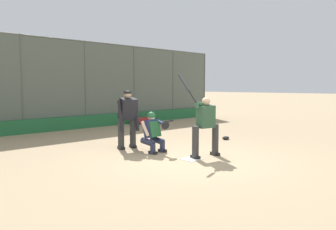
{
  "coord_description": "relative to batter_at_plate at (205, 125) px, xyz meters",
  "views": [
    {
      "loc": [
        6.04,
        5.44,
        1.83
      ],
      "look_at": [
        -0.14,
        -1.0,
        1.05
      ],
      "focal_mm": 35.0,
      "sensor_mm": 36.0,
      "label": 1
    }
  ],
  "objects": [
    {
      "name": "batter_at_plate",
      "position": [
        0.0,
        0.0,
        0.0
      ],
      "size": [
        0.95,
        0.74,
        2.16
      ],
      "rotation": [
        0.0,
        0.0,
        -0.13
      ],
      "color": "#333333",
      "rests_on": "ground_plane"
    },
    {
      "name": "ground_plane",
      "position": [
        0.46,
        -0.06,
        -0.85
      ],
      "size": [
        160.0,
        160.0,
        0.0
      ],
      "primitive_type": "plane",
      "color": "tan"
    },
    {
      "name": "backstop_fence",
      "position": [
        0.46,
        -7.58,
        1.15
      ],
      "size": [
        19.09,
        0.08,
        3.82
      ],
      "color": "#515651",
      "rests_on": "ground_plane"
    },
    {
      "name": "bleachers_beyond",
      "position": [
        -0.33,
        -9.73,
        -0.46
      ],
      "size": [
        13.31,
        1.95,
        1.16
      ],
      "color": "slate",
      "rests_on": "ground_plane"
    },
    {
      "name": "fielding_glove_on_dirt",
      "position": [
        -2.7,
        -1.31,
        -0.79
      ],
      "size": [
        0.3,
        0.23,
        0.11
      ],
      "color": "black",
      "rests_on": "ground_plane"
    },
    {
      "name": "catcher_behind_plate",
      "position": [
        0.56,
        -1.38,
        -0.26
      ],
      "size": [
        0.61,
        0.72,
        1.13
      ],
      "rotation": [
        0.0,
        0.0,
        0.09
      ],
      "color": "#2D334C",
      "rests_on": "ground_plane"
    },
    {
      "name": "padding_wall",
      "position": [
        0.46,
        -7.48,
        -0.57
      ],
      "size": [
        18.63,
        0.18,
        0.55
      ],
      "primitive_type": "cube",
      "color": "#236638",
      "rests_on": "ground_plane"
    },
    {
      "name": "umpire_home",
      "position": [
        0.76,
        -2.31,
        0.07
      ],
      "size": [
        0.69,
        0.47,
        1.71
      ],
      "rotation": [
        0.0,
        0.0,
        -0.12
      ],
      "color": "#333333",
      "rests_on": "ground_plane"
    },
    {
      "name": "home_plate_marker",
      "position": [
        0.46,
        -0.06,
        -0.84
      ],
      "size": [
        0.43,
        0.43,
        0.01
      ],
      "primitive_type": "cube",
      "color": "white",
      "rests_on": "ground_plane"
    },
    {
      "name": "spare_bat_near_backstop",
      "position": [
        -5.25,
        -6.79,
        -0.81
      ],
      "size": [
        0.9,
        0.14,
        0.07
      ],
      "rotation": [
        0.0,
        0.0,
        3.24
      ],
      "color": "black",
      "rests_on": "ground_plane"
    },
    {
      "name": "equipment_bag_dugout_side",
      "position": [
        -3.51,
        -6.92,
        -0.68
      ],
      "size": [
        1.26,
        0.33,
        0.33
      ],
      "color": "maroon",
      "rests_on": "ground_plane"
    }
  ]
}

